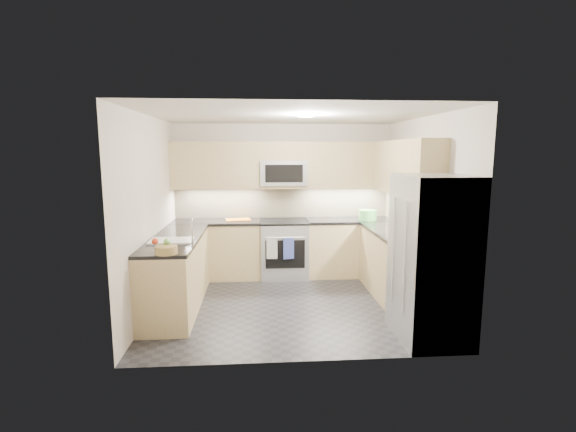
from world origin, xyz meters
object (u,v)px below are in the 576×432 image
Objects in this scene: cutting_board at (238,220)px; refrigerator at (432,258)px; microwave at (283,173)px; fruit_basket at (166,250)px; utensil_bowl at (368,215)px; gas_range at (284,249)px.

refrigerator is at bearing -48.73° from cutting_board.
fruit_basket is (-1.42, -2.30, -0.72)m from microwave.
refrigerator is 2.88m from fruit_basket.
fruit_basket is (-2.79, -2.09, -0.04)m from utensil_bowl.
microwave reaches higher than cutting_board.
utensil_bowl is at bearing -3.61° from gas_range.
microwave reaches higher than fruit_basket.
refrigerator is (1.45, -2.43, 0.45)m from gas_range.
utensil_bowl reaches higher than cutting_board.
gas_range is 1.25m from microwave.
microwave is 2.65× the size of utensil_bowl.
utensil_bowl is 3.48m from fruit_basket.
microwave is 2.80m from fruit_basket.
gas_range is at bearing -5.72° from cutting_board.
utensil_bowl is (-0.08, 2.34, 0.12)m from refrigerator.
cutting_board is (-0.74, 0.07, 0.49)m from gas_range.
cutting_board reaches higher than gas_range.
utensil_bowl is 0.73× the size of cutting_board.
gas_range is 1.20× the size of microwave.
gas_range is 2.65m from fruit_basket.
utensil_bowl is at bearing 36.85° from fruit_basket.
fruit_basket is at bearing -121.70° from microwave.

